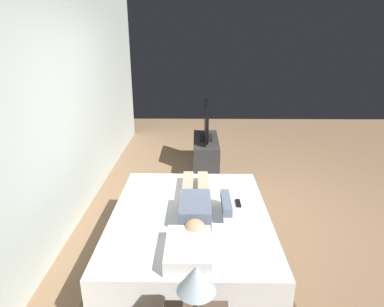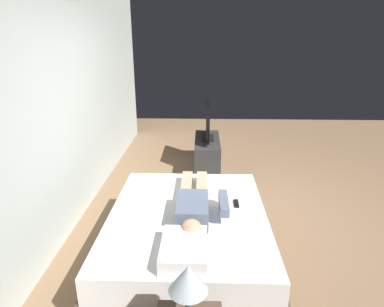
{
  "view_description": "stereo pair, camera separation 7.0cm",
  "coord_description": "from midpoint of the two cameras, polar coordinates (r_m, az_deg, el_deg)",
  "views": [
    {
      "loc": [
        -3.65,
        0.53,
        2.11
      ],
      "look_at": [
        0.32,
        0.59,
        0.69
      ],
      "focal_mm": 31.31,
      "sensor_mm": 36.0,
      "label": 1
    },
    {
      "loc": [
        -3.65,
        0.46,
        2.11
      ],
      "look_at": [
        0.32,
        0.59,
        0.69
      ],
      "focal_mm": 31.31,
      "sensor_mm": 36.0,
      "label": 2
    }
  ],
  "objects": [
    {
      "name": "lamp",
      "position": [
        1.94,
        -0.36,
        -20.7
      ],
      "size": [
        0.22,
        0.22,
        0.42
      ],
      "color": "#59595B",
      "rests_on": "nightstand"
    },
    {
      "name": "pillow",
      "position": [
        2.59,
        -1.42,
        -16.03
      ],
      "size": [
        0.48,
        0.34,
        0.12
      ],
      "primitive_type": "cube",
      "color": "white",
      "rests_on": "bed"
    },
    {
      "name": "remote",
      "position": [
        3.34,
        7.26,
        -8.39
      ],
      "size": [
        0.15,
        0.04,
        0.02
      ],
      "primitive_type": "cube",
      "color": "black",
      "rests_on": "bed"
    },
    {
      "name": "tv_stand",
      "position": [
        5.52,
        1.99,
        -0.04
      ],
      "size": [
        1.1,
        0.4,
        0.5
      ],
      "primitive_type": "cube",
      "color": "#2D2D2D",
      "rests_on": "ground"
    },
    {
      "name": "back_wall",
      "position": [
        4.37,
        -19.31,
        9.23
      ],
      "size": [
        6.4,
        0.1,
        2.8
      ],
      "primitive_type": "cube",
      "color": "silver",
      "rests_on": "ground"
    },
    {
      "name": "person",
      "position": [
        3.15,
        0.19,
        -8.54
      ],
      "size": [
        1.26,
        0.46,
        0.18
      ],
      "color": "slate",
      "rests_on": "bed"
    },
    {
      "name": "bed",
      "position": [
        3.31,
        -0.94,
        -14.24
      ],
      "size": [
        1.93,
        1.53,
        0.54
      ],
      "color": "brown",
      "rests_on": "ground"
    },
    {
      "name": "ground_plane",
      "position": [
        4.24,
        7.51,
        -10.34
      ],
      "size": [
        10.0,
        10.0,
        0.0
      ],
      "primitive_type": "plane",
      "color": "#8C6B4C"
    },
    {
      "name": "tv",
      "position": [
        5.37,
        2.06,
        5.35
      ],
      "size": [
        0.88,
        0.2,
        0.59
      ],
      "color": "black",
      "rests_on": "tv_stand"
    }
  ]
}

